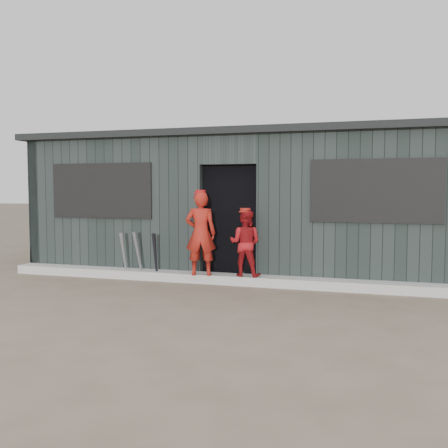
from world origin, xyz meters
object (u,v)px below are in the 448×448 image
(player_red_left, at_px, (201,233))
(dugout, at_px, (249,204))
(bat_right, at_px, (155,257))
(bat_mid, at_px, (138,255))
(bat_left, at_px, (124,255))
(player_grey_back, at_px, (245,245))
(player_red_right, at_px, (245,243))

(player_red_left, bearing_deg, dugout, -114.52)
(bat_right, bearing_deg, bat_mid, -179.81)
(bat_left, distance_m, player_red_left, 1.54)
(bat_right, relative_size, dugout, 0.10)
(bat_left, distance_m, dugout, 2.68)
(bat_mid, distance_m, dugout, 2.50)
(bat_mid, distance_m, bat_right, 0.32)
(bat_left, relative_size, bat_right, 1.01)
(dugout, bearing_deg, player_grey_back, -78.92)
(player_red_left, xyz_separation_m, player_red_right, (0.73, 0.13, -0.15))
(bat_mid, bearing_deg, player_red_left, -4.77)
(bat_left, xyz_separation_m, player_red_left, (1.47, -0.11, 0.43))
(bat_right, height_order, player_grey_back, player_grey_back)
(bat_mid, bearing_deg, dugout, 48.73)
(player_red_right, height_order, player_grey_back, player_red_right)
(player_grey_back, bearing_deg, player_red_left, 43.15)
(player_red_right, distance_m, player_grey_back, 0.58)
(bat_left, bearing_deg, bat_right, -0.45)
(bat_mid, bearing_deg, player_red_right, 0.94)
(bat_right, bearing_deg, dugout, 55.23)
(player_red_right, distance_m, dugout, 1.87)
(bat_right, xyz_separation_m, player_red_left, (0.87, -0.10, 0.43))
(player_grey_back, bearing_deg, bat_right, 15.68)
(dugout, bearing_deg, bat_right, -124.77)
(bat_mid, height_order, player_red_right, player_red_right)
(bat_mid, height_order, dugout, dugout)
(bat_mid, xyz_separation_m, player_red_right, (1.92, 0.03, 0.27))
(bat_mid, distance_m, player_red_right, 1.94)
(bat_left, xyz_separation_m, player_grey_back, (2.06, 0.58, 0.18))
(player_red_left, bearing_deg, bat_right, -20.28)
(bat_left, bearing_deg, dugout, 43.84)
(bat_left, xyz_separation_m, bat_mid, (0.28, -0.01, 0.01))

